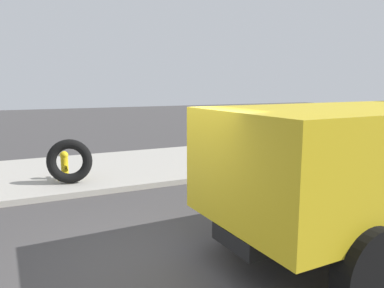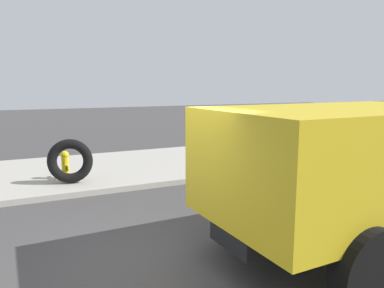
% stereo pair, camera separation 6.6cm
% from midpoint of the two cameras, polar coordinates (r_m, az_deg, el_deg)
% --- Properties ---
extents(ground_plane, '(80.00, 80.00, 0.00)m').
position_cam_midpoint_polar(ground_plane, '(5.96, -6.88, -18.26)').
color(ground_plane, '#423F3F').
extents(sidewalk_curb, '(36.00, 5.00, 0.15)m').
position_cam_midpoint_polar(sidewalk_curb, '(11.95, -16.89, -4.12)').
color(sidewalk_curb, '#ADA89E').
rests_on(sidewalk_curb, ground).
extents(fire_hydrant, '(0.23, 0.51, 0.79)m').
position_cam_midpoint_polar(fire_hydrant, '(10.79, -18.88, -2.95)').
color(fire_hydrant, yellow).
rests_on(fire_hydrant, sidewalk_curb).
extents(loose_tire, '(1.22, 0.59, 1.19)m').
position_cam_midpoint_polar(loose_tire, '(10.25, -18.19, -2.53)').
color(loose_tire, black).
rests_on(loose_tire, sidewalk_curb).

